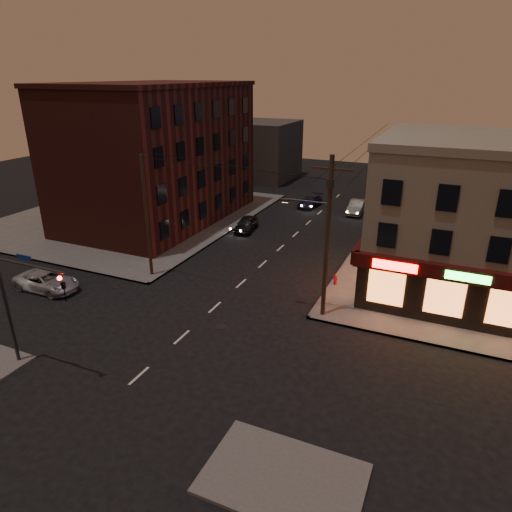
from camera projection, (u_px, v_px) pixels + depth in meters
The scene contains 17 objects.
ground at pixel (182, 337), 26.61m from camera, with size 120.00×120.00×0.00m, color black.
sidewalk_ne at pixel (507, 268), 35.91m from camera, with size 24.00×28.00×0.15m, color #514F4C.
sidewalk_nw at pixel (136, 214), 49.47m from camera, with size 24.00×28.00×0.15m, color #514F4C.
pizza_building at pixel (494, 220), 30.00m from camera, with size 15.85×12.85×10.50m.
brick_apartment at pixel (158, 155), 45.70m from camera, with size 12.00×20.00×13.00m, color #491C17.
bg_building_ne_a at pixel (464, 175), 52.24m from camera, with size 10.00×12.00×7.00m, color #3F3D3A.
bg_building_nw at pixel (262, 150), 65.62m from camera, with size 9.00×10.00×8.00m, color #3F3D3A.
bg_building_ne_b at pixel (450, 158), 65.05m from camera, with size 8.00×8.00×6.00m, color #3F3D3A.
utility_pole_main at pixel (326, 230), 26.86m from camera, with size 4.20×0.44×10.00m.
utility_pole_far at pixel (393, 169), 49.44m from camera, with size 0.26×0.26×9.00m, color #382619.
utility_pole_west at pixel (147, 217), 32.95m from camera, with size 0.24×0.24×9.00m, color #382619.
traffic_signal at pixel (18, 296), 22.41m from camera, with size 4.49×0.32×6.47m.
suv_cross at pixel (47, 281), 32.18m from camera, with size 2.21×4.80×1.33m, color #A1A3A9.
sedan_near at pixel (246, 224), 44.33m from camera, with size 1.61×4.00×1.36m, color black.
sedan_mid at pixel (357, 207), 49.85m from camera, with size 1.51×4.34×1.43m, color slate.
sedan_far at pixel (310, 202), 52.30m from camera, with size 1.73×4.25×1.23m, color black.
fire_hydrant at pixel (335, 279), 32.77m from camera, with size 0.34×0.34×0.78m.
Camera 1 is at (13.28, -19.17, 14.35)m, focal length 32.00 mm.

